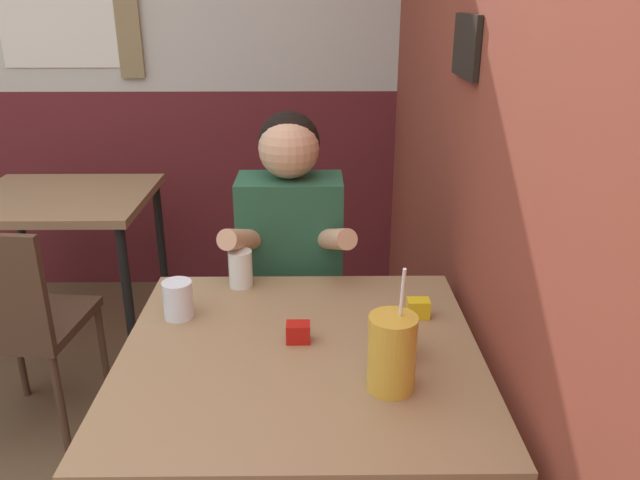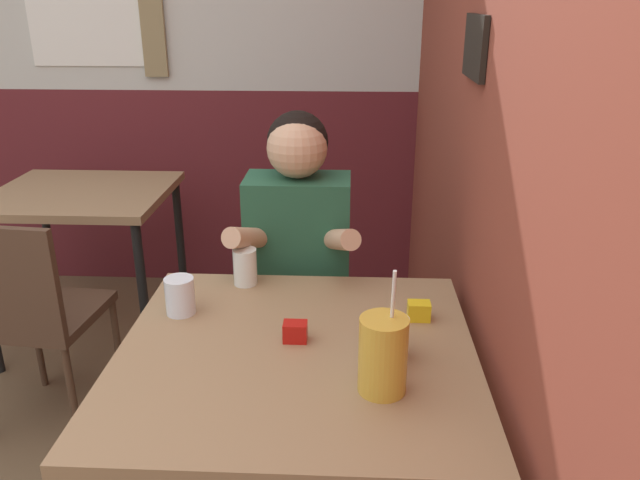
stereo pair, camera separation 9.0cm
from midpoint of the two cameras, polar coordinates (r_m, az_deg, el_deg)
The scene contains 12 objects.
brick_wall_right at distance 2.17m, azimuth 14.68°, elevation 15.03°, with size 0.08×4.43×2.70m.
back_wall at distance 3.44m, azimuth -10.16°, elevation 17.63°, with size 5.26×0.09×2.70m.
main_table at distance 1.59m, azimuth -0.50°, elevation -12.20°, with size 0.88×0.86×0.76m.
background_table at distance 3.00m, azimuth -20.07°, elevation 2.59°, with size 0.77×0.69×0.76m.
chair_near_window at distance 2.47m, azimuth -24.08°, elevation -5.80°, with size 0.44×0.44×0.87m.
person_seated at distance 2.14m, azimuth -0.74°, elevation -4.27°, with size 0.42×0.40×1.23m.
cocktail_pitcher at distance 1.38m, azimuth 7.67°, elevation -10.40°, with size 0.11×0.11×0.29m.
glass_near_pitcher at distance 1.73m, azimuth -11.23°, elevation -5.04°, with size 0.08×0.08×0.10m.
glass_center at distance 1.87m, azimuth -5.51°, elevation -2.46°, with size 0.07×0.07×0.11m.
glass_far_side at distance 1.52m, azimuth 8.24°, elevation -8.84°, with size 0.08×0.08×0.10m.
condiment_ketchup at distance 1.58m, azimuth -0.64°, elevation -8.40°, with size 0.06×0.04×0.05m.
condiment_mustard at distance 1.70m, azimuth 10.53°, elevation -6.41°, with size 0.06×0.04×0.05m.
Camera 2 is at (0.78, -0.90, 1.57)m, focal length 35.00 mm.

